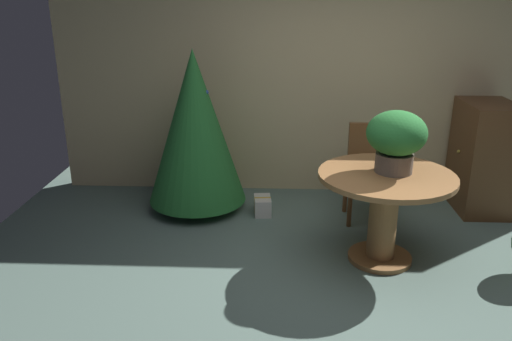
{
  "coord_description": "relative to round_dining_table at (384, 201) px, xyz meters",
  "views": [
    {
      "loc": [
        -0.58,
        -3.34,
        2.15
      ],
      "look_at": [
        -0.75,
        0.35,
        0.85
      ],
      "focal_mm": 35.73,
      "sensor_mm": 36.0,
      "label": 1
    }
  ],
  "objects": [
    {
      "name": "gift_box_cream",
      "position": [
        -1.03,
        0.9,
        -0.44
      ],
      "size": [
        0.19,
        0.27,
        0.18
      ],
      "color": "silver",
      "rests_on": "ground_plane"
    },
    {
      "name": "round_dining_table",
      "position": [
        0.0,
        0.0,
        0.0
      ],
      "size": [
        1.1,
        1.1,
        0.77
      ],
      "color": "#9E6B3D",
      "rests_on": "ground_plane"
    },
    {
      "name": "back_wall_panel",
      "position": [
        -0.3,
        1.66,
        0.77
      ],
      "size": [
        6.0,
        0.1,
        2.6
      ],
      "primitive_type": "cube",
      "color": "beige",
      "rests_on": "ground_plane"
    },
    {
      "name": "wooden_cabinet",
      "position": [
        1.22,
        1.15,
        0.03
      ],
      "size": [
        0.52,
        0.73,
        1.12
      ],
      "color": "brown",
      "rests_on": "ground_plane"
    },
    {
      "name": "flower_vase",
      "position": [
        0.06,
        0.05,
        0.53
      ],
      "size": [
        0.48,
        0.48,
        0.5
      ],
      "color": "#665B51",
      "rests_on": "round_dining_table"
    },
    {
      "name": "wooden_chair_far",
      "position": [
        0.0,
        0.88,
        0.01
      ],
      "size": [
        0.41,
        0.39,
        0.95
      ],
      "color": "brown",
      "rests_on": "ground_plane"
    },
    {
      "name": "ground_plane",
      "position": [
        -0.3,
        -0.54,
        -0.53
      ],
      "size": [
        6.6,
        6.6,
        0.0
      ],
      "primitive_type": "plane",
      "color": "slate"
    },
    {
      "name": "holiday_tree",
      "position": [
        -1.71,
        1.02,
        0.34
      ],
      "size": [
        1.0,
        1.0,
        1.65
      ],
      "color": "brown",
      "rests_on": "ground_plane"
    }
  ]
}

